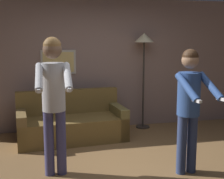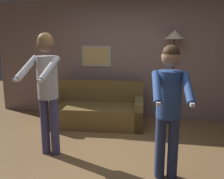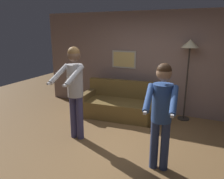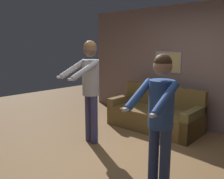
% 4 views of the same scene
% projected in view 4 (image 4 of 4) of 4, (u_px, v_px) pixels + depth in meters
% --- Properties ---
extents(ground_plane, '(12.00, 12.00, 0.00)m').
position_uv_depth(ground_plane, '(127.00, 162.00, 3.83)').
color(ground_plane, olive).
extents(back_wall_assembly, '(6.40, 0.09, 2.60)m').
position_uv_depth(back_wall_assembly, '(201.00, 67.00, 5.12)').
color(back_wall_assembly, gray).
rests_on(back_wall_assembly, ground_plane).
extents(couch, '(1.96, 0.99, 0.87)m').
position_uv_depth(couch, '(155.00, 115.00, 5.28)').
color(couch, brown).
rests_on(couch, ground_plane).
extents(person_standing_left, '(0.44, 0.73, 1.84)m').
position_uv_depth(person_standing_left, '(90.00, 81.00, 4.38)').
color(person_standing_left, '#434173').
rests_on(person_standing_left, ground_plane).
extents(person_standing_right, '(0.48, 0.68, 1.68)m').
position_uv_depth(person_standing_right, '(160.00, 111.00, 2.94)').
color(person_standing_right, navy).
rests_on(person_standing_right, ground_plane).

